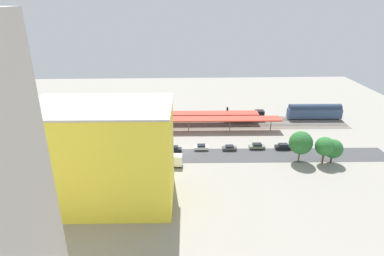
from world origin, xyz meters
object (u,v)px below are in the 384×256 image
(platform_canopy_near, at_px, (189,119))
(parked_car_6, at_px, (120,149))
(parked_car_0, at_px, (283,147))
(street_tree_1, at_px, (301,143))
(box_truck_1, at_px, (152,162))
(box_truck_0, at_px, (166,161))
(parked_car_3, at_px, (201,147))
(parked_car_2, at_px, (229,148))
(locomotive, at_px, (246,115))
(street_tree_2, at_px, (43,150))
(passenger_coach, at_px, (315,111))
(parked_car_4, at_px, (174,149))
(construction_building, at_px, (105,156))
(platform_canopy_far, at_px, (187,113))
(traffic_light, at_px, (83,152))
(parked_car_5, at_px, (147,149))
(street_tree_0, at_px, (325,146))
(parked_car_1, at_px, (257,146))
(box_truck_2, at_px, (120,163))
(street_tree_3, at_px, (333,149))

(platform_canopy_near, relative_size, parked_car_6, 14.19)
(parked_car_0, relative_size, street_tree_1, 0.53)
(box_truck_1, bearing_deg, box_truck_0, -165.32)
(parked_car_3, bearing_deg, parked_car_2, 176.54)
(locomotive, xyz_separation_m, parked_car_3, (18.06, 24.67, -1.00))
(street_tree_2, bearing_deg, passenger_coach, -158.87)
(parked_car_6, distance_m, box_truck_0, 16.94)
(parked_car_4, xyz_separation_m, parked_car_6, (15.91, -0.80, -0.05))
(passenger_coach, bearing_deg, locomotive, 0.01)
(construction_building, relative_size, box_truck_1, 2.85)
(parked_car_4, bearing_deg, platform_canopy_far, -101.22)
(traffic_light, bearing_deg, parked_car_3, -165.44)
(parked_car_5, relative_size, street_tree_0, 0.59)
(platform_canopy_near, height_order, box_truck_0, platform_canopy_near)
(construction_building, bearing_deg, street_tree_2, -37.27)
(parked_car_1, distance_m, street_tree_0, 19.13)
(passenger_coach, distance_m, box_truck_2, 74.61)
(parked_car_0, bearing_deg, traffic_light, 7.97)
(street_tree_3, bearing_deg, traffic_light, -0.99)
(passenger_coach, xyz_separation_m, street_tree_2, (86.16, 33.30, 1.74))
(locomotive, relative_size, traffic_light, 2.71)
(parked_car_3, bearing_deg, passenger_coach, -150.54)
(locomotive, bearing_deg, parked_car_5, 36.43)
(street_tree_0, xyz_separation_m, traffic_light, (64.70, -1.33, -1.05))
(street_tree_1, bearing_deg, box_truck_0, 1.85)
(parked_car_4, height_order, parked_car_5, parked_car_4)
(parked_car_3, distance_m, street_tree_1, 28.17)
(street_tree_2, bearing_deg, parked_car_2, -170.92)
(street_tree_1, bearing_deg, parked_car_3, -17.72)
(box_truck_1, height_order, street_tree_2, street_tree_2)
(platform_canopy_far, relative_size, box_truck_0, 5.68)
(passenger_coach, height_order, parked_car_2, passenger_coach)
(parked_car_1, relative_size, street_tree_0, 0.61)
(parked_car_1, bearing_deg, box_truck_2, 15.21)
(locomotive, distance_m, parked_car_4, 36.69)
(parked_car_0, distance_m, parked_car_6, 48.57)
(street_tree_2, bearing_deg, parked_car_1, -171.58)
(parked_car_3, height_order, parked_car_4, parked_car_4)
(street_tree_3, bearing_deg, parked_car_5, -9.90)
(locomotive, bearing_deg, parked_car_6, 30.51)
(parked_car_1, relative_size, parked_car_4, 1.02)
(parked_car_3, xyz_separation_m, parked_car_4, (8.17, 0.96, 0.01))
(parked_car_4, bearing_deg, street_tree_1, 167.81)
(locomotive, xyz_separation_m, box_truck_0, (28.11, 34.28, -0.08))
(parked_car_4, relative_size, box_truck_1, 0.46)
(box_truck_1, height_order, street_tree_3, street_tree_3)
(parked_car_5, bearing_deg, street_tree_1, 169.55)
(platform_canopy_near, xyz_separation_m, parked_car_6, (20.69, 14.98, -3.55))
(parked_car_2, relative_size, parked_car_4, 0.91)
(parked_car_4, bearing_deg, box_truck_2, 34.14)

